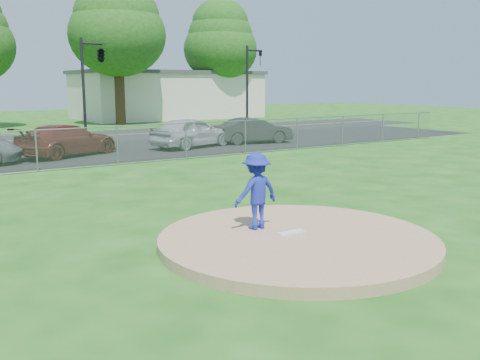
% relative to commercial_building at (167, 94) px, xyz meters
% --- Properties ---
extents(ground, '(120.00, 120.00, 0.00)m').
position_rel_commercial_building_xyz_m(ground, '(-16.00, -28.00, -2.16)').
color(ground, '#164E11').
rests_on(ground, ground).
extents(pitchers_mound, '(5.40, 5.40, 0.20)m').
position_rel_commercial_building_xyz_m(pitchers_mound, '(-16.00, -38.00, -2.06)').
color(pitchers_mound, '#A47C5A').
rests_on(pitchers_mound, ground).
extents(pitching_rubber, '(0.60, 0.15, 0.04)m').
position_rel_commercial_building_xyz_m(pitching_rubber, '(-16.00, -37.80, -1.94)').
color(pitching_rubber, white).
rests_on(pitching_rubber, pitchers_mound).
extents(chain_link_fence, '(40.00, 0.06, 1.50)m').
position_rel_commercial_building_xyz_m(chain_link_fence, '(-16.00, -26.00, -1.41)').
color(chain_link_fence, gray).
rests_on(chain_link_fence, ground).
extents(parking_lot, '(50.00, 8.00, 0.01)m').
position_rel_commercial_building_xyz_m(parking_lot, '(-16.00, -21.50, -2.15)').
color(parking_lot, black).
rests_on(parking_lot, ground).
extents(street, '(60.00, 7.00, 0.01)m').
position_rel_commercial_building_xyz_m(street, '(-16.00, -14.00, -2.16)').
color(street, black).
rests_on(street, ground).
extents(commercial_building, '(16.40, 9.40, 4.30)m').
position_rel_commercial_building_xyz_m(commercial_building, '(0.00, 0.00, 0.00)').
color(commercial_building, beige).
rests_on(commercial_building, ground).
extents(tree_right, '(7.28, 7.28, 11.63)m').
position_rel_commercial_building_xyz_m(tree_right, '(-7.00, -6.00, 5.49)').
color(tree_right, '#372014').
rests_on(tree_right, ground).
extents(tree_far_right, '(6.72, 6.72, 10.74)m').
position_rel_commercial_building_xyz_m(tree_far_right, '(4.00, -3.00, 4.90)').
color(tree_far_right, '#3A2815').
rests_on(tree_far_right, ground).
extents(traffic_signal_center, '(1.42, 2.48, 5.60)m').
position_rel_commercial_building_xyz_m(traffic_signal_center, '(-12.03, -16.00, 2.45)').
color(traffic_signal_center, black).
rests_on(traffic_signal_center, ground).
extents(traffic_signal_right, '(1.28, 0.20, 5.60)m').
position_rel_commercial_building_xyz_m(traffic_signal_right, '(-1.76, -16.00, 1.20)').
color(traffic_signal_right, black).
rests_on(traffic_signal_right, ground).
extents(pitcher, '(1.01, 0.60, 1.55)m').
position_rel_commercial_building_xyz_m(pitcher, '(-16.35, -37.11, -1.19)').
color(pitcher, '#1C279B').
rests_on(pitcher, pitchers_mound).
extents(parked_car_darkred, '(5.10, 3.72, 1.37)m').
position_rel_commercial_building_xyz_m(parked_car_darkred, '(-15.81, -22.23, -1.46)').
color(parked_car_darkred, maroon).
rests_on(parked_car_darkred, parking_lot).
extents(parked_car_pearl, '(4.75, 2.97, 1.51)m').
position_rel_commercial_building_xyz_m(parked_car_pearl, '(-9.77, -22.42, -1.39)').
color(parked_car_pearl, '#BABCBE').
rests_on(parked_car_pearl, parking_lot).
extents(parked_car_charcoal, '(4.25, 2.19, 1.33)m').
position_rel_commercial_building_xyz_m(parked_car_charcoal, '(-6.06, -22.54, -1.48)').
color(parked_car_charcoal, '#29292C').
rests_on(parked_car_charcoal, parking_lot).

